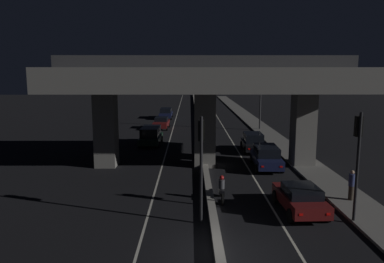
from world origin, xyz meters
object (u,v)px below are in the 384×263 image
Objects in this scene: traffic_light_left_of_median at (201,151)px; motorcycle_black_filtering_near at (222,190)px; pedestrian_on_sidewalk at (351,185)px; traffic_light_right_of_median at (358,148)px; car_dark_green_lead_oncoming at (151,135)px; car_dark_blue_second at (266,156)px; car_dark_red_lead at (300,198)px; car_dark_blue_third_oncoming at (166,113)px; car_black_third at (253,142)px; street_lamp at (258,87)px; car_dark_red_second_oncoming at (161,123)px.

motorcycle_black_filtering_near is (1.24, 3.09, -2.87)m from traffic_light_left_of_median.
traffic_light_left_of_median is at bearing -161.74° from pedestrian_on_sidewalk.
traffic_light_right_of_median reaches higher than car_dark_green_lead_oncoming.
traffic_light_right_of_median is 10.85m from car_dark_blue_second.
car_dark_blue_third_oncoming is at bearing 11.42° from car_dark_red_lead.
car_black_third is at bearing 97.54° from traffic_light_right_of_median.
street_lamp reaches higher than traffic_light_right_of_median.
motorcycle_black_filtering_near is at bearing 177.18° from pedestrian_on_sidewalk.
car_dark_red_second_oncoming reaches higher than car_dark_red_lead.
traffic_light_right_of_median is 7.39m from motorcycle_black_filtering_near.
street_lamp is at bearing 91.34° from pedestrian_on_sidewalk.
traffic_light_left_of_median is at bearing 6.33° from car_dark_blue_third_oncoming.
traffic_light_left_of_median is at bearing -105.36° from street_lamp.
traffic_light_right_of_median is at bearing -123.68° from car_dark_red_lead.
car_dark_red_second_oncoming is at bearing 0.81° from car_dark_blue_third_oncoming.
traffic_light_right_of_median is 1.31× the size of car_dark_red_second_oncoming.
car_black_third is (-2.11, 15.91, -2.74)m from traffic_light_right_of_median.
car_dark_green_lead_oncoming is at bearing -0.16° from car_dark_blue_third_oncoming.
traffic_light_left_of_median is 39.96m from car_dark_blue_third_oncoming.
car_dark_blue_second is 0.99× the size of car_dark_green_lead_oncoming.
car_dark_blue_second reaches higher than car_dark_red_second_oncoming.
pedestrian_on_sidewalk is at bearing 18.26° from traffic_light_left_of_median.
traffic_light_left_of_median is at bearing 14.16° from car_dark_green_lead_oncoming.
car_dark_red_second_oncoming is at bearing 174.39° from street_lamp.
car_dark_green_lead_oncoming is 2.89× the size of pedestrian_on_sidewalk.
pedestrian_on_sidewalk is (3.18, -13.17, 0.12)m from car_black_third.
car_black_third is at bearing 103.56° from pedestrian_on_sidewalk.
traffic_light_right_of_median is 41.36m from car_dark_blue_third_oncoming.
motorcycle_black_filtering_near is at bearing -104.53° from street_lamp.
traffic_light_left_of_median is 0.57× the size of street_lamp.
car_dark_red_lead is at bearing -178.92° from car_black_third.
car_dark_red_lead is (5.09, 1.32, -2.72)m from traffic_light_left_of_median.
street_lamp reaches higher than car_dark_green_lead_oncoming.
car_black_third is at bearing 21.71° from car_dark_blue_third_oncoming.
car_dark_green_lead_oncoming is 1.01× the size of car_dark_blue_third_oncoming.
pedestrian_on_sidewalk is (8.31, 2.74, -2.50)m from traffic_light_left_of_median.
car_dark_blue_third_oncoming is at bearing 19.63° from car_dark_blue_second.
car_black_third is at bearing -101.96° from street_lamp.
car_dark_red_second_oncoming is 2.43× the size of pedestrian_on_sidewalk.
car_dark_red_lead is 3.53m from pedestrian_on_sidewalk.
motorcycle_black_filtering_near is at bearing 20.56° from car_dark_green_lead_oncoming.
traffic_light_left_of_median is at bearing 163.36° from car_black_third.
traffic_light_left_of_median is at bearing 157.71° from motorcycle_black_filtering_near.
car_black_third is (0.04, 14.59, 0.11)m from car_dark_red_lead.
car_black_third is (-2.58, -12.19, -4.36)m from street_lamp.
car_black_third reaches higher than motorcycle_black_filtering_near.
traffic_light_left_of_median is 1.26× the size of car_dark_red_second_oncoming.
car_black_third reaches higher than car_dark_blue_third_oncoming.
car_dark_blue_second is 2.87× the size of pedestrian_on_sidewalk.
car_black_third is 0.86× the size of car_dark_blue_third_oncoming.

